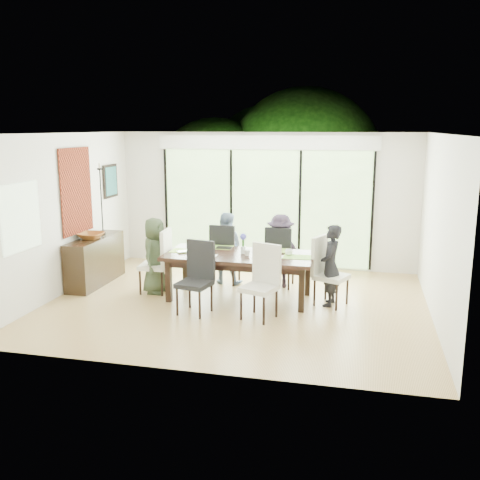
% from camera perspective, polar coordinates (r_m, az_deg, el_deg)
% --- Properties ---
extents(floor, '(6.00, 5.00, 0.01)m').
position_cam_1_polar(floor, '(8.69, -0.38, -6.83)').
color(floor, olive).
rests_on(floor, ground).
extents(ceiling, '(6.00, 5.00, 0.01)m').
position_cam_1_polar(ceiling, '(8.23, -0.40, 11.34)').
color(ceiling, white).
rests_on(ceiling, wall_back).
extents(wall_back, '(6.00, 0.02, 2.70)m').
position_cam_1_polar(wall_back, '(10.78, 2.74, 4.25)').
color(wall_back, silver).
rests_on(wall_back, floor).
extents(wall_front, '(6.00, 0.02, 2.70)m').
position_cam_1_polar(wall_front, '(5.99, -6.01, -2.05)').
color(wall_front, white).
rests_on(wall_front, floor).
extents(wall_left, '(0.02, 5.00, 2.70)m').
position_cam_1_polar(wall_left, '(9.51, -18.34, 2.61)').
color(wall_left, beige).
rests_on(wall_left, floor).
extents(wall_right, '(0.02, 5.00, 2.70)m').
position_cam_1_polar(wall_right, '(8.20, 20.52, 1.05)').
color(wall_right, silver).
rests_on(wall_right, floor).
extents(glass_doors, '(4.20, 0.02, 2.30)m').
position_cam_1_polar(glass_doors, '(10.76, 2.69, 3.43)').
color(glass_doors, '#598C3F').
rests_on(glass_doors, wall_back).
extents(blinds_header, '(4.40, 0.06, 0.28)m').
position_cam_1_polar(blinds_header, '(10.64, 2.75, 10.36)').
color(blinds_header, white).
rests_on(blinds_header, wall_back).
extents(mullion_a, '(0.05, 0.04, 2.30)m').
position_cam_1_polar(mullion_a, '(11.32, -7.85, 3.75)').
color(mullion_a, black).
rests_on(mullion_a, wall_back).
extents(mullion_b, '(0.05, 0.04, 2.30)m').
position_cam_1_polar(mullion_b, '(10.90, -0.95, 3.55)').
color(mullion_b, black).
rests_on(mullion_b, wall_back).
extents(mullion_c, '(0.05, 0.04, 2.30)m').
position_cam_1_polar(mullion_c, '(10.65, 6.39, 3.28)').
color(mullion_c, black).
rests_on(mullion_c, wall_back).
extents(mullion_d, '(0.05, 0.04, 2.30)m').
position_cam_1_polar(mullion_d, '(10.58, 13.95, 2.94)').
color(mullion_d, black).
rests_on(mullion_d, wall_back).
extents(side_window, '(0.02, 0.90, 1.00)m').
position_cam_1_polar(side_window, '(8.48, -22.36, 2.27)').
color(side_window, '#8CAD7F').
rests_on(side_window, wall_left).
extents(deck, '(6.00, 1.80, 0.10)m').
position_cam_1_polar(deck, '(11.90, 3.45, -1.88)').
color(deck, brown).
rests_on(deck, ground).
extents(rail_top, '(6.00, 0.08, 0.06)m').
position_cam_1_polar(rail_top, '(12.55, 4.10, 1.63)').
color(rail_top, brown).
rests_on(rail_top, deck).
extents(foliage_left, '(3.20, 3.20, 3.20)m').
position_cam_1_polar(foliage_left, '(13.78, -2.63, 6.31)').
color(foliage_left, '#14380F').
rests_on(foliage_left, ground).
extents(foliage_mid, '(4.00, 4.00, 4.00)m').
position_cam_1_polar(foliage_mid, '(13.92, 6.87, 7.78)').
color(foliage_mid, '#14380F').
rests_on(foliage_mid, ground).
extents(foliage_right, '(2.80, 2.80, 2.80)m').
position_cam_1_polar(foliage_right, '(13.09, 14.30, 4.86)').
color(foliage_right, '#14380F').
rests_on(foliage_right, ground).
extents(foliage_far, '(3.60, 3.60, 3.60)m').
position_cam_1_polar(foliage_far, '(14.76, 3.27, 7.38)').
color(foliage_far, '#14380F').
rests_on(foliage_far, ground).
extents(table_top, '(2.43, 1.11, 0.06)m').
position_cam_1_polar(table_top, '(8.75, -0.06, -1.69)').
color(table_top, black).
rests_on(table_top, floor).
extents(table_apron, '(2.23, 0.91, 0.10)m').
position_cam_1_polar(table_apron, '(8.77, -0.06, -2.27)').
color(table_apron, black).
rests_on(table_apron, floor).
extents(table_leg_fl, '(0.09, 0.09, 0.70)m').
position_cam_1_polar(table_leg_fl, '(8.76, -7.62, -4.36)').
color(table_leg_fl, black).
rests_on(table_leg_fl, floor).
extents(table_leg_fr, '(0.09, 0.09, 0.70)m').
position_cam_1_polar(table_leg_fr, '(8.27, 6.59, -5.33)').
color(table_leg_fr, black).
rests_on(table_leg_fr, floor).
extents(table_leg_bl, '(0.09, 0.09, 0.70)m').
position_cam_1_polar(table_leg_bl, '(9.54, -5.80, -2.96)').
color(table_leg_bl, black).
rests_on(table_leg_bl, floor).
extents(table_leg_br, '(0.09, 0.09, 0.70)m').
position_cam_1_polar(table_leg_br, '(9.09, 7.23, -3.75)').
color(table_leg_br, black).
rests_on(table_leg_br, floor).
extents(chair_left_end, '(0.49, 0.49, 1.11)m').
position_cam_1_polar(chair_left_end, '(9.24, -9.16, -2.21)').
color(chair_left_end, white).
rests_on(chair_left_end, floor).
extents(chair_right_end, '(0.61, 0.61, 1.11)m').
position_cam_1_polar(chair_right_end, '(8.59, 9.75, -3.32)').
color(chair_right_end, silver).
rests_on(chair_right_end, floor).
extents(chair_far_left, '(0.49, 0.49, 1.11)m').
position_cam_1_polar(chair_far_left, '(9.70, -1.50, -1.38)').
color(chair_far_left, black).
rests_on(chair_far_left, floor).
extents(chair_far_right, '(0.49, 0.49, 1.11)m').
position_cam_1_polar(chair_far_right, '(9.50, 4.35, -1.70)').
color(chair_far_right, black).
rests_on(chair_far_right, floor).
extents(chair_near_left, '(0.55, 0.55, 1.11)m').
position_cam_1_polar(chair_near_left, '(8.12, -4.91, -4.09)').
color(chair_near_left, black).
rests_on(chair_near_left, floor).
extents(chair_near_right, '(0.59, 0.59, 1.11)m').
position_cam_1_polar(chair_near_right, '(7.87, 2.05, -4.56)').
color(chair_near_right, silver).
rests_on(chair_near_right, floor).
extents(person_left_end, '(0.43, 0.64, 1.30)m').
position_cam_1_polar(person_left_end, '(9.21, -9.06, -1.64)').
color(person_left_end, '#38462E').
rests_on(person_left_end, floor).
extents(person_right_end, '(0.43, 0.64, 1.30)m').
position_cam_1_polar(person_right_end, '(8.57, 9.64, -2.69)').
color(person_right_end, black).
rests_on(person_right_end, floor).
extents(person_far_left, '(0.63, 0.42, 1.30)m').
position_cam_1_polar(person_far_left, '(9.66, -1.53, -0.86)').
color(person_far_left, '#7B94B2').
rests_on(person_far_left, floor).
extents(person_far_right, '(0.65, 0.45, 1.30)m').
position_cam_1_polar(person_far_right, '(9.46, 4.34, -1.16)').
color(person_far_right, '#2B2031').
rests_on(person_far_right, floor).
extents(placemat_left, '(0.45, 0.32, 0.01)m').
position_cam_1_polar(placemat_left, '(9.00, -5.96, -1.15)').
color(placemat_left, '#95C245').
rests_on(placemat_left, table_top).
extents(placemat_right, '(0.45, 0.32, 0.01)m').
position_cam_1_polar(placemat_right, '(8.58, 6.13, -1.81)').
color(placemat_right, '#6CA139').
rests_on(placemat_right, table_top).
extents(placemat_far_l, '(0.45, 0.32, 0.01)m').
position_cam_1_polar(placemat_far_l, '(9.23, -2.21, -0.77)').
color(placemat_far_l, '#86BD43').
rests_on(placemat_far_l, table_top).
extents(placemat_far_r, '(0.45, 0.32, 0.01)m').
position_cam_1_polar(placemat_far_r, '(9.02, 3.93, -1.09)').
color(placemat_far_r, '#8CB641').
rests_on(placemat_far_r, table_top).
extents(placemat_paper, '(0.45, 0.32, 0.01)m').
position_cam_1_polar(placemat_paper, '(8.60, -4.09, -1.74)').
color(placemat_paper, white).
rests_on(placemat_paper, table_top).
extents(tablet_far_l, '(0.26, 0.18, 0.01)m').
position_cam_1_polar(tablet_far_l, '(9.16, -1.69, -0.81)').
color(tablet_far_l, black).
rests_on(tablet_far_l, table_top).
extents(tablet_far_r, '(0.24, 0.17, 0.01)m').
position_cam_1_polar(tablet_far_r, '(8.98, 3.56, -1.09)').
color(tablet_far_r, black).
rests_on(tablet_far_r, table_top).
extents(papers, '(0.30, 0.22, 0.00)m').
position_cam_1_polar(papers, '(8.57, 4.43, -1.81)').
color(papers, white).
rests_on(papers, table_top).
extents(platter_base, '(0.26, 0.26, 0.02)m').
position_cam_1_polar(platter_base, '(8.60, -4.09, -1.64)').
color(platter_base, white).
rests_on(platter_base, table_top).
extents(platter_snacks, '(0.20, 0.20, 0.01)m').
position_cam_1_polar(platter_snacks, '(8.60, -4.09, -1.52)').
color(platter_snacks, orange).
rests_on(platter_snacks, table_top).
extents(vase, '(0.08, 0.08, 0.12)m').
position_cam_1_polar(vase, '(8.77, 0.33, -1.06)').
color(vase, silver).
rests_on(vase, table_top).
extents(hyacinth_stems, '(0.04, 0.04, 0.16)m').
position_cam_1_polar(hyacinth_stems, '(8.74, 0.33, -0.28)').
color(hyacinth_stems, '#337226').
rests_on(hyacinth_stems, table_top).
extents(hyacinth_blooms, '(0.11, 0.11, 0.11)m').
position_cam_1_polar(hyacinth_blooms, '(8.72, 0.34, 0.37)').
color(hyacinth_blooms, '#5655D5').
rests_on(hyacinth_blooms, table_top).
extents(laptop, '(0.39, 0.38, 0.03)m').
position_cam_1_polar(laptop, '(8.88, -5.56, -1.27)').
color(laptop, silver).
rests_on(laptop, table_top).
extents(cup_a, '(0.16, 0.16, 0.10)m').
position_cam_1_polar(cup_a, '(9.05, -4.16, -0.75)').
color(cup_a, white).
rests_on(cup_a, table_top).
extents(cup_b, '(0.11, 0.11, 0.09)m').
position_cam_1_polar(cup_b, '(8.61, 0.76, -1.40)').
color(cup_b, white).
rests_on(cup_b, table_top).
extents(cup_c, '(0.18, 0.18, 0.10)m').
position_cam_1_polar(cup_c, '(8.69, 5.24, -1.31)').
color(cup_c, white).
rests_on(cup_c, table_top).
extents(book, '(0.19, 0.24, 0.02)m').
position_cam_1_polar(book, '(8.74, 1.61, -1.45)').
color(book, white).
rests_on(book, table_top).
extents(sideboard, '(0.43, 1.51, 0.85)m').
position_cam_1_polar(sideboard, '(10.02, -15.18, -2.14)').
color(sideboard, black).
rests_on(sideboard, floor).
extents(bowl, '(0.45, 0.45, 0.11)m').
position_cam_1_polar(bowl, '(9.83, -15.61, 0.44)').
color(bowl, brown).
rests_on(bowl, sideboard).
extents(candlestick_base, '(0.09, 0.09, 0.04)m').
position_cam_1_polar(candlestick_base, '(10.23, -14.40, 0.73)').
color(candlestick_base, black).
rests_on(candlestick_base, sideboard).
extents(candlestick_shaft, '(0.02, 0.02, 1.18)m').
position_cam_1_polar(candlestick_shaft, '(10.13, -14.57, 4.04)').
color(candlestick_shaft, black).
rests_on(candlestick_shaft, sideboard).
extents(candlestick_pan, '(0.09, 0.09, 0.03)m').
position_cam_1_polar(candlestick_pan, '(10.07, -14.75, 7.34)').
color(candlestick_pan, black).
rests_on(candlestick_pan, sideboard).
extents(candle, '(0.03, 0.03, 0.09)m').
position_cam_1_polar(candle, '(10.07, -14.76, 7.66)').
color(candle, silver).
rests_on(candle, sideboard).
extents(tapestry, '(0.02, 1.00, 1.50)m').
position_cam_1_polar(tapestry, '(9.78, -17.06, 5.01)').
color(tapestry, maroon).
rests_on(tapestry, wall_left).
extents(art_frame, '(0.03, 0.55, 0.65)m').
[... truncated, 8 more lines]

